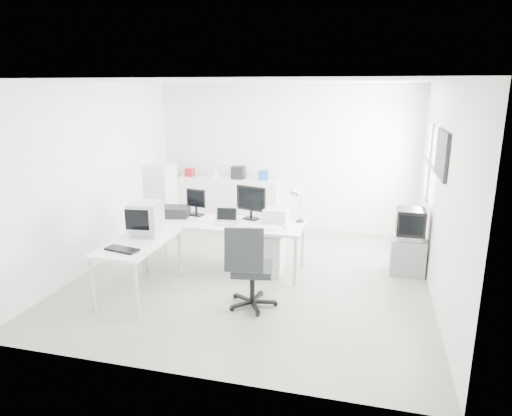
% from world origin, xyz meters
% --- Properties ---
extents(floor, '(5.00, 5.00, 0.01)m').
position_xyz_m(floor, '(0.00, 0.00, 0.00)').
color(floor, '#B0AE9E').
rests_on(floor, ground).
extents(ceiling, '(5.00, 5.00, 0.01)m').
position_xyz_m(ceiling, '(0.00, 0.00, 2.80)').
color(ceiling, white).
rests_on(ceiling, back_wall).
extents(back_wall, '(5.00, 0.02, 2.80)m').
position_xyz_m(back_wall, '(0.00, 2.50, 1.40)').
color(back_wall, white).
rests_on(back_wall, floor).
extents(left_wall, '(0.02, 5.00, 2.80)m').
position_xyz_m(left_wall, '(-2.50, 0.00, 1.40)').
color(left_wall, white).
rests_on(left_wall, floor).
extents(right_wall, '(0.02, 5.00, 2.80)m').
position_xyz_m(right_wall, '(2.50, 0.00, 1.40)').
color(right_wall, white).
rests_on(right_wall, floor).
extents(window, '(0.02, 1.20, 1.10)m').
position_xyz_m(window, '(2.48, 1.20, 1.60)').
color(window, white).
rests_on(window, right_wall).
extents(wall_picture, '(0.04, 0.90, 0.60)m').
position_xyz_m(wall_picture, '(2.47, 0.10, 1.90)').
color(wall_picture, black).
rests_on(wall_picture, right_wall).
extents(main_desk, '(2.40, 0.80, 0.75)m').
position_xyz_m(main_desk, '(-0.49, 0.19, 0.38)').
color(main_desk, silver).
rests_on(main_desk, floor).
extents(side_desk, '(0.70, 1.40, 0.75)m').
position_xyz_m(side_desk, '(-1.34, -0.91, 0.38)').
color(side_desk, silver).
rests_on(side_desk, floor).
extents(drawer_pedestal, '(0.40, 0.50, 0.60)m').
position_xyz_m(drawer_pedestal, '(0.21, 0.24, 0.30)').
color(drawer_pedestal, silver).
rests_on(drawer_pedestal, floor).
extents(inkjet_printer, '(0.50, 0.42, 0.16)m').
position_xyz_m(inkjet_printer, '(-1.34, 0.29, 0.83)').
color(inkjet_printer, black).
rests_on(inkjet_printer, main_desk).
extents(lcd_monitor_small, '(0.36, 0.25, 0.42)m').
position_xyz_m(lcd_monitor_small, '(-1.04, 0.44, 0.96)').
color(lcd_monitor_small, black).
rests_on(lcd_monitor_small, main_desk).
extents(lcd_monitor_large, '(0.54, 0.33, 0.52)m').
position_xyz_m(lcd_monitor_large, '(-0.14, 0.44, 1.01)').
color(lcd_monitor_large, black).
rests_on(lcd_monitor_large, main_desk).
extents(laptop, '(0.36, 0.36, 0.21)m').
position_xyz_m(laptop, '(-0.44, 0.09, 0.85)').
color(laptop, '#B7B7BA').
rests_on(laptop, main_desk).
extents(white_keyboard, '(0.45, 0.22, 0.02)m').
position_xyz_m(white_keyboard, '(0.16, 0.04, 0.76)').
color(white_keyboard, silver).
rests_on(white_keyboard, main_desk).
extents(white_mouse, '(0.07, 0.07, 0.07)m').
position_xyz_m(white_mouse, '(0.46, 0.09, 0.78)').
color(white_mouse, silver).
rests_on(white_mouse, main_desk).
extents(laser_printer, '(0.37, 0.32, 0.20)m').
position_xyz_m(laser_printer, '(0.26, 0.41, 0.85)').
color(laser_printer, '#BBBBBB').
rests_on(laser_printer, main_desk).
extents(desk_lamp, '(0.17, 0.17, 0.44)m').
position_xyz_m(desk_lamp, '(0.61, 0.49, 0.97)').
color(desk_lamp, silver).
rests_on(desk_lamp, main_desk).
extents(crt_monitor, '(0.45, 0.45, 0.47)m').
position_xyz_m(crt_monitor, '(-1.34, -0.66, 0.99)').
color(crt_monitor, '#B7B7BA').
rests_on(crt_monitor, side_desk).
extents(black_keyboard, '(0.46, 0.26, 0.03)m').
position_xyz_m(black_keyboard, '(-1.34, -1.31, 0.76)').
color(black_keyboard, black).
rests_on(black_keyboard, side_desk).
extents(office_chair, '(0.74, 0.74, 1.11)m').
position_xyz_m(office_chair, '(0.23, -0.90, 0.56)').
color(office_chair, '#2A2D30').
rests_on(office_chair, floor).
extents(tv_cabinet, '(0.50, 0.41, 0.54)m').
position_xyz_m(tv_cabinet, '(2.22, 0.69, 0.27)').
color(tv_cabinet, gray).
rests_on(tv_cabinet, floor).
extents(crt_tv, '(0.50, 0.48, 0.45)m').
position_xyz_m(crt_tv, '(2.22, 0.69, 0.77)').
color(crt_tv, black).
rests_on(crt_tv, tv_cabinet).
extents(sideboard, '(2.01, 0.50, 1.01)m').
position_xyz_m(sideboard, '(-1.08, 2.24, 0.50)').
color(sideboard, silver).
rests_on(sideboard, floor).
extents(clutter_box_a, '(0.17, 0.16, 0.16)m').
position_xyz_m(clutter_box_a, '(-1.88, 2.24, 1.08)').
color(clutter_box_a, '#B1191F').
rests_on(clutter_box_a, sideboard).
extents(clutter_box_b, '(0.20, 0.19, 0.16)m').
position_xyz_m(clutter_box_b, '(-1.38, 2.24, 1.08)').
color(clutter_box_b, silver).
rests_on(clutter_box_b, sideboard).
extents(clutter_box_c, '(0.24, 0.22, 0.24)m').
position_xyz_m(clutter_box_c, '(-0.88, 2.24, 1.13)').
color(clutter_box_c, black).
rests_on(clutter_box_c, sideboard).
extents(clutter_box_d, '(0.20, 0.18, 0.18)m').
position_xyz_m(clutter_box_d, '(-0.38, 2.24, 1.10)').
color(clutter_box_d, '#1A4EB6').
rests_on(clutter_box_d, sideboard).
extents(clutter_bottle, '(0.07, 0.07, 0.22)m').
position_xyz_m(clutter_bottle, '(-2.18, 2.28, 1.12)').
color(clutter_bottle, silver).
rests_on(clutter_bottle, sideboard).
extents(filing_cabinet, '(0.46, 0.54, 1.31)m').
position_xyz_m(filing_cabinet, '(-2.28, 1.74, 0.65)').
color(filing_cabinet, silver).
rests_on(filing_cabinet, floor).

